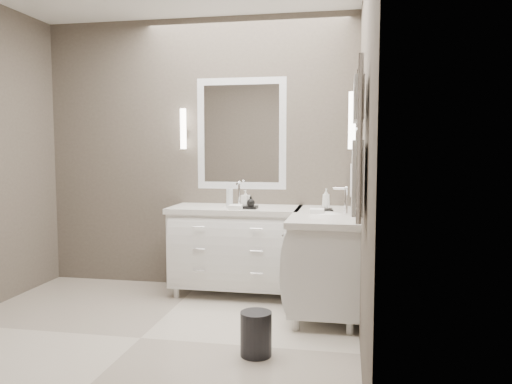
% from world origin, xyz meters
% --- Properties ---
extents(floor, '(3.20, 3.00, 0.01)m').
position_xyz_m(floor, '(0.00, 0.00, -0.01)').
color(floor, beige).
rests_on(floor, ground).
extents(wall_back, '(3.20, 0.01, 2.70)m').
position_xyz_m(wall_back, '(0.00, 1.50, 1.35)').
color(wall_back, '#524A42').
rests_on(wall_back, floor).
extents(wall_right, '(0.01, 3.00, 2.70)m').
position_xyz_m(wall_right, '(1.60, 0.00, 1.35)').
color(wall_right, '#524A42').
rests_on(wall_right, floor).
extents(vanity_back, '(1.24, 0.59, 0.97)m').
position_xyz_m(vanity_back, '(0.45, 1.23, 0.49)').
color(vanity_back, white).
rests_on(vanity_back, floor).
extents(vanity_right, '(0.59, 1.24, 0.97)m').
position_xyz_m(vanity_right, '(1.33, 0.90, 0.49)').
color(vanity_right, white).
rests_on(vanity_right, floor).
extents(mirror_back, '(0.90, 0.02, 1.10)m').
position_xyz_m(mirror_back, '(0.45, 1.49, 1.55)').
color(mirror_back, white).
rests_on(mirror_back, wall_back).
extents(mirror_right, '(0.02, 0.90, 1.10)m').
position_xyz_m(mirror_right, '(1.59, 0.80, 1.55)').
color(mirror_right, white).
rests_on(mirror_right, wall_right).
extents(sconce_back, '(0.06, 0.06, 0.40)m').
position_xyz_m(sconce_back, '(-0.13, 1.43, 1.59)').
color(sconce_back, white).
rests_on(sconce_back, wall_back).
extents(sconce_right, '(0.06, 0.06, 0.40)m').
position_xyz_m(sconce_right, '(1.53, 0.22, 1.59)').
color(sconce_right, white).
rests_on(sconce_right, wall_right).
extents(towel_bar_corner, '(0.03, 0.22, 0.30)m').
position_xyz_m(towel_bar_corner, '(1.54, 1.36, 1.12)').
color(towel_bar_corner, white).
rests_on(towel_bar_corner, wall_right).
extents(towel_ladder, '(0.06, 0.58, 0.90)m').
position_xyz_m(towel_ladder, '(1.55, -0.40, 1.39)').
color(towel_ladder, white).
rests_on(towel_ladder, wall_right).
extents(waste_bin, '(0.27, 0.27, 0.30)m').
position_xyz_m(waste_bin, '(0.90, -0.15, 0.15)').
color(waste_bin, black).
rests_on(waste_bin, floor).
extents(amenity_tray_back, '(0.17, 0.13, 0.03)m').
position_xyz_m(amenity_tray_back, '(0.59, 1.11, 0.86)').
color(amenity_tray_back, black).
rests_on(amenity_tray_back, vanity_back).
extents(amenity_tray_right, '(0.14, 0.17, 0.02)m').
position_xyz_m(amenity_tray_right, '(1.31, 1.00, 0.86)').
color(amenity_tray_right, black).
rests_on(amenity_tray_right, vanity_right).
extents(water_bottle, '(0.07, 0.07, 0.18)m').
position_xyz_m(water_bottle, '(0.41, 1.13, 0.94)').
color(water_bottle, silver).
rests_on(water_bottle, vanity_back).
extents(soap_bottle_a, '(0.08, 0.08, 0.15)m').
position_xyz_m(soap_bottle_a, '(0.56, 1.13, 0.95)').
color(soap_bottle_a, white).
rests_on(soap_bottle_a, amenity_tray_back).
extents(soap_bottle_b, '(0.09, 0.09, 0.09)m').
position_xyz_m(soap_bottle_b, '(0.62, 1.08, 0.92)').
color(soap_bottle_b, black).
rests_on(soap_bottle_b, amenity_tray_back).
extents(soap_bottle_c, '(0.09, 0.09, 0.18)m').
position_xyz_m(soap_bottle_c, '(1.31, 1.00, 0.96)').
color(soap_bottle_c, white).
rests_on(soap_bottle_c, amenity_tray_right).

